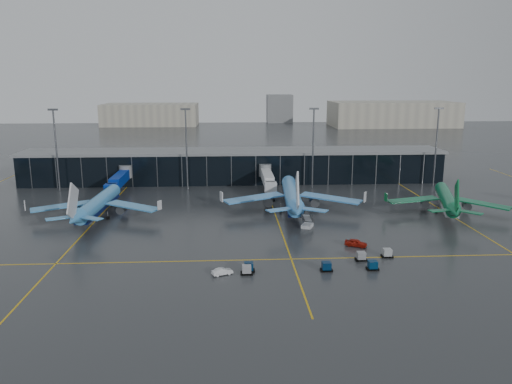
{
  "coord_description": "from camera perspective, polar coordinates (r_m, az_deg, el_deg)",
  "views": [
    {
      "loc": [
        -2.09,
        -106.25,
        34.23
      ],
      "look_at": [
        5.0,
        18.0,
        6.0
      ],
      "focal_mm": 35.0,
      "sensor_mm": 36.0,
      "label": 1
    }
  ],
  "objects": [
    {
      "name": "airliner_arkefly",
      "position": [
        131.16,
        -17.61,
        -0.28
      ],
      "size": [
        35.92,
        40.41,
        11.92
      ],
      "primitive_type": null,
      "rotation": [
        0.0,
        0.0,
        -0.05
      ],
      "color": "#3E8DCC",
      "rests_on": "ground"
    },
    {
      "name": "flood_masts",
      "position": [
        157.74,
        -0.66,
        5.34
      ],
      "size": [
        203.0,
        0.5,
        25.5
      ],
      "color": "#595B60",
      "rests_on": "ground"
    },
    {
      "name": "service_van_red",
      "position": [
        106.88,
        11.35,
        -5.72
      ],
      "size": [
        4.95,
        3.65,
        1.57
      ],
      "primitive_type": "imported",
      "rotation": [
        0.0,
        0.0,
        1.13
      ],
      "color": "#A2180C",
      "rests_on": "ground"
    },
    {
      "name": "service_van_white",
      "position": [
        90.52,
        -3.87,
        -9.04
      ],
      "size": [
        4.01,
        2.7,
        1.25
      ],
      "primitive_type": "imported",
      "rotation": [
        0.0,
        0.0,
        1.97
      ],
      "color": "silver",
      "rests_on": "ground"
    },
    {
      "name": "mobile_airstair",
      "position": [
        118.56,
        5.88,
        -3.68
      ],
      "size": [
        3.33,
        3.82,
        3.45
      ],
      "rotation": [
        0.0,
        0.0,
        -0.43
      ],
      "color": "silver",
      "rests_on": "ground"
    },
    {
      "name": "baggage_carts",
      "position": [
        94.62,
        7.92,
        -8.06
      ],
      "size": [
        30.15,
        8.76,
        1.7
      ],
      "color": "black",
      "rests_on": "ground"
    },
    {
      "name": "airliner_klm_near",
      "position": [
        132.19,
        4.12,
        0.72
      ],
      "size": [
        41.09,
        46.03,
        13.39
      ],
      "primitive_type": null,
      "rotation": [
        0.0,
        0.0,
        -0.07
      ],
      "color": "#4493DF",
      "rests_on": "ground"
    },
    {
      "name": "airliner_aer_lingus",
      "position": [
        139.44,
        21.02,
        0.1
      ],
      "size": [
        42.02,
        44.97,
        11.35
      ],
      "primitive_type": null,
      "rotation": [
        0.0,
        0.0,
        -0.3
      ],
      "color": "#0C693D",
      "rests_on": "ground"
    },
    {
      "name": "terminal_pier",
      "position": [
        170.71,
        -2.52,
        3.05
      ],
      "size": [
        142.0,
        17.0,
        10.7
      ],
      "color": "black",
      "rests_on": "ground"
    },
    {
      "name": "distant_hangars",
      "position": [
        380.76,
        4.65,
        8.91
      ],
      "size": [
        260.0,
        71.0,
        22.0
      ],
      "color": "#B2AD99",
      "rests_on": "ground"
    },
    {
      "name": "taxi_lines",
      "position": [
        122.37,
        2.54,
        -3.47
      ],
      "size": [
        220.0,
        120.0,
        0.02
      ],
      "color": "gold",
      "rests_on": "ground"
    },
    {
      "name": "jet_bridges",
      "position": [
        155.68,
        -15.41,
        1.33
      ],
      "size": [
        94.0,
        27.5,
        7.2
      ],
      "color": "#595B60",
      "rests_on": "ground"
    },
    {
      "name": "ground",
      "position": [
        111.65,
        -2.04,
        -5.08
      ],
      "size": [
        600.0,
        600.0,
        0.0
      ],
      "primitive_type": "plane",
      "color": "#282B2D",
      "rests_on": "ground"
    }
  ]
}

